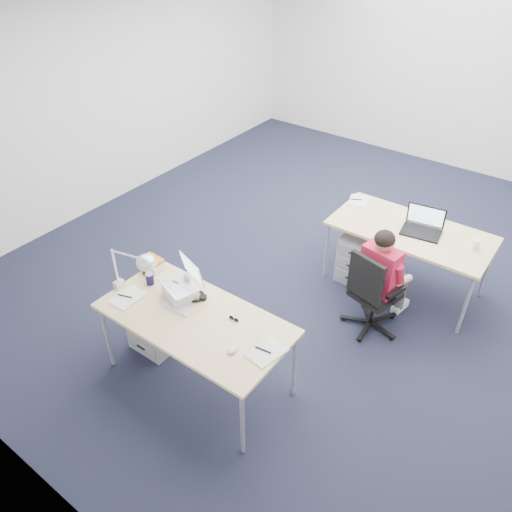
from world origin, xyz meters
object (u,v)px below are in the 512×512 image
Objects in this scene: drawer_pedestal_near at (160,319)px; desk_lamp at (127,269)px; bear_figurine at (176,288)px; cordless_phone at (144,267)px; dark_laptop at (423,221)px; computer_mouse at (233,350)px; far_cup at (476,245)px; silver_laptop at (178,281)px; water_bottle at (188,282)px; sunglasses at (234,319)px; headphones at (195,295)px; seated_person at (385,276)px; book_stack at (152,264)px; desk_near at (195,321)px; office_chair at (371,307)px; wireless_keyboard at (178,307)px; can_koozie at (150,278)px; drawer_pedestal_far at (362,256)px; desk_far at (411,234)px.

desk_lamp is (-0.02, -0.23, 0.72)m from drawer_pedestal_near.
bear_figurine is 0.91× the size of cordless_phone.
drawer_pedestal_near is 2.74m from dark_laptop.
computer_mouse is 0.64× the size of bear_figurine.
bear_figurine reaches higher than far_cup.
silver_laptop is 3.65× the size of computer_mouse.
water_bottle is (-0.75, 0.33, 0.08)m from computer_mouse.
drawer_pedestal_near is at bearing -179.85° from sunglasses.
headphones is at bearing 174.39° from sunglasses.
seated_person is at bearing 29.72° from bear_figurine.
cordless_phone is (-0.57, -0.03, 0.06)m from headphones.
seated_person is 1.83m from headphones.
far_cup is (2.28, 2.06, -0.00)m from book_stack.
desk_near is 10.85× the size of bear_figurine.
office_chair reaches higher than far_cup.
can_koozie reaches higher than wireless_keyboard.
desk_near is 0.70m from desk_lamp.
drawer_pedestal_far is at bearing -172.43° from far_cup.
book_stack is at bearing 142.03° from bear_figurine.
seated_person is at bearing 55.40° from cordless_phone.
desk_lamp reaches higher than cordless_phone.
bear_figurine is 0.46m from book_stack.
office_chair is at bearing -105.62° from dark_laptop.
sunglasses reaches higher than drawer_pedestal_near.
bear_figurine is 0.43m from desk_lamp.
desk_near is 1.45× the size of seated_person.
desk_far is at bearing 55.40° from can_koozie.
cordless_phone reaches higher than desk_far.
silver_laptop is at bearing -16.61° from book_stack.
silver_laptop is at bearing -109.60° from drawer_pedestal_far.
seated_person reaches higher than headphones.
wireless_keyboard is (-1.12, -1.64, 0.19)m from seated_person.
water_bottle is at bearing 140.68° from desk_near.
headphones is 0.17m from bear_figurine.
drawer_pedestal_near is at bearing -165.14° from water_bottle.
office_chair is 1.65× the size of drawer_pedestal_near.
far_cup is (0.59, 0.67, 0.23)m from seated_person.
drawer_pedestal_near is at bearing 77.93° from desk_lamp.
drawer_pedestal_far is (-0.44, -0.10, -0.41)m from desk_far.
desk_lamp is at bearing -170.69° from wireless_keyboard.
desk_near is 0.19m from wireless_keyboard.
silver_laptop is 0.52m from book_stack.
dark_laptop is at bearing 64.25° from cordless_phone.
desk_lamp is at bearing -95.69° from drawer_pedestal_near.
desk_far is 2.61m from book_stack.
computer_mouse is at bearing -12.66° from desk_near.
sunglasses is (0.44, -0.03, -0.01)m from headphones.
can_koozie is at bearing -133.72° from far_cup.
sunglasses is at bearing -5.91° from water_bottle.
silver_laptop is 3.61× the size of far_cup.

